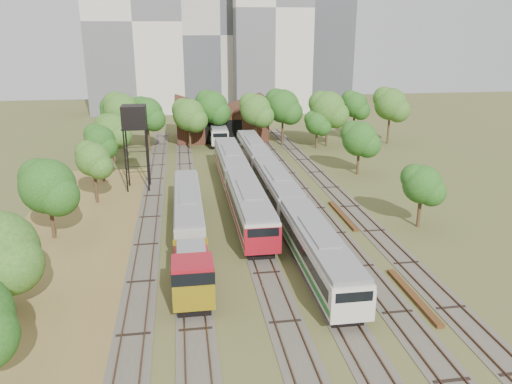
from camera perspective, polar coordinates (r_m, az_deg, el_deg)
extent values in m
plane|color=#475123|center=(38.61, 5.03, -11.16)|extent=(240.00, 240.00, 0.00)
cube|color=brown|center=(45.84, -20.18, -7.35)|extent=(14.00, 60.00, 0.04)
cube|color=#4C473D|center=(60.80, -11.69, -0.43)|extent=(2.60, 80.00, 0.06)
cube|color=#472D1E|center=(60.82, -12.37, -0.38)|extent=(0.08, 80.00, 0.14)
cube|color=#472D1E|center=(60.73, -11.02, -0.31)|extent=(0.08, 80.00, 0.14)
cube|color=#4C473D|center=(60.69, -7.92, -0.25)|extent=(2.60, 80.00, 0.06)
cube|color=#472D1E|center=(60.66, -8.60, -0.20)|extent=(0.08, 80.00, 0.14)
cube|color=#472D1E|center=(60.67, -7.25, -0.14)|extent=(0.08, 80.00, 0.14)
cube|color=#4C473D|center=(61.02, -2.28, 0.01)|extent=(2.60, 80.00, 0.06)
cube|color=#472D1E|center=(60.92, -2.96, 0.06)|extent=(0.08, 80.00, 0.14)
cube|color=#472D1E|center=(61.07, -1.62, 0.12)|extent=(0.08, 80.00, 0.14)
cube|color=#4C473D|center=(61.57, 1.42, 0.18)|extent=(2.60, 80.00, 0.06)
cube|color=#472D1E|center=(61.42, 0.76, 0.23)|extent=(0.08, 80.00, 0.14)
cube|color=#472D1E|center=(61.66, 2.07, 0.29)|extent=(0.08, 80.00, 0.14)
cube|color=#4C473D|center=(62.36, 5.04, 0.35)|extent=(2.60, 80.00, 0.06)
cube|color=#472D1E|center=(62.18, 4.40, 0.40)|extent=(0.08, 80.00, 0.14)
cube|color=#472D1E|center=(62.51, 5.68, 0.46)|extent=(0.08, 80.00, 0.14)
cube|color=#4C473D|center=(63.41, 8.55, 0.51)|extent=(2.60, 80.00, 0.06)
cube|color=#472D1E|center=(63.17, 7.94, 0.56)|extent=(0.08, 80.00, 0.14)
cube|color=#472D1E|center=(63.59, 9.18, 0.61)|extent=(0.08, 80.00, 0.14)
cube|color=black|center=(50.08, -0.79, -3.55)|extent=(2.36, 15.64, 0.86)
cube|color=beige|center=(49.47, -0.80, -1.64)|extent=(3.11, 17.00, 2.68)
cube|color=black|center=(49.36, -0.80, -1.29)|extent=(3.17, 15.64, 0.91)
cube|color=slate|center=(48.98, -0.81, 0.05)|extent=(2.86, 16.66, 0.39)
cube|color=maroon|center=(49.72, -0.79, -2.45)|extent=(3.17, 16.66, 0.48)
cube|color=maroon|center=(41.73, 0.81, -5.63)|extent=(3.15, 0.25, 2.41)
cube|color=black|center=(66.57, -2.87, 1.88)|extent=(2.36, 15.64, 0.86)
cube|color=beige|center=(66.11, -2.89, 3.35)|extent=(3.11, 17.00, 2.68)
cube|color=black|center=(66.03, -2.90, 3.62)|extent=(3.17, 15.64, 0.91)
cube|color=slate|center=(65.75, -2.91, 4.65)|extent=(2.86, 16.66, 0.39)
cube|color=maroon|center=(66.30, -2.88, 2.73)|extent=(3.17, 16.66, 0.48)
cube|color=black|center=(41.02, 6.97, -8.76)|extent=(2.22, 15.64, 0.81)
cube|color=beige|center=(40.31, 7.06, -6.64)|extent=(2.92, 17.00, 2.52)
cube|color=black|center=(40.18, 7.08, -6.25)|extent=(2.98, 15.64, 0.86)
cube|color=slate|center=(39.74, 7.14, -4.75)|extent=(2.69, 16.66, 0.36)
cube|color=#186127|center=(40.60, 7.02, -7.55)|extent=(2.98, 16.66, 0.45)
cube|color=beige|center=(33.23, 11.02, -12.75)|extent=(2.96, 0.25, 2.27)
cube|color=black|center=(56.77, 2.30, -0.97)|extent=(2.22, 15.64, 0.81)
cube|color=beige|center=(56.26, 2.32, 0.63)|extent=(2.92, 17.00, 2.52)
cube|color=black|center=(56.17, 2.33, 0.92)|extent=(2.98, 15.64, 0.86)
cube|color=slate|center=(55.85, 2.34, 2.04)|extent=(2.69, 16.66, 0.36)
cube|color=#186127|center=(56.47, 2.31, -0.05)|extent=(2.98, 16.66, 0.45)
cube|color=black|center=(73.31, -0.28, 3.37)|extent=(2.22, 15.64, 0.81)
cube|color=beige|center=(72.92, -0.29, 4.64)|extent=(2.92, 17.00, 2.52)
cube|color=black|center=(72.85, -0.29, 4.87)|extent=(2.98, 15.64, 0.86)
cube|color=slate|center=(72.61, -0.29, 5.75)|extent=(2.69, 16.66, 0.36)
cube|color=#186127|center=(73.08, -0.28, 4.10)|extent=(2.98, 16.66, 0.45)
cube|color=black|center=(90.66, -4.51, 6.11)|extent=(2.12, 14.72, 0.77)
cube|color=beige|center=(90.35, -4.53, 7.09)|extent=(2.79, 16.00, 2.41)
cube|color=black|center=(90.30, -4.54, 7.27)|extent=(2.85, 14.72, 0.82)
cube|color=slate|center=(90.11, -4.55, 7.95)|extent=(2.57, 15.68, 0.35)
cube|color=#186127|center=(90.48, -4.52, 6.67)|extent=(2.85, 15.68, 0.43)
cube|color=beige|center=(82.60, -4.11, 6.01)|extent=(2.83, 0.25, 2.17)
cube|color=black|center=(38.37, -7.23, -10.63)|extent=(2.32, 7.20, 0.95)
cube|color=maroon|center=(38.50, -7.34, -8.41)|extent=(2.63, 4.40, 1.58)
cube|color=maroon|center=(35.18, -7.22, -9.91)|extent=(2.84, 2.74, 2.84)
cube|color=black|center=(34.87, -7.26, -8.92)|extent=(2.90, 2.79, 0.95)
cube|color=gold|center=(34.32, -7.10, -11.97)|extent=(2.84, 0.20, 1.90)
cube|color=gold|center=(41.38, -7.47, -6.57)|extent=(2.84, 0.20, 1.90)
cube|color=slate|center=(37.04, -7.41, -6.54)|extent=(2.11, 3.60, 0.21)
cube|color=black|center=(51.17, -7.72, -3.31)|extent=(2.03, 16.56, 0.74)
cube|color=gray|center=(50.65, -7.79, -1.71)|extent=(2.67, 18.00, 2.30)
cube|color=black|center=(50.55, -7.80, -1.41)|extent=(2.73, 16.56, 0.78)
cube|color=slate|center=(50.23, -7.85, -0.29)|extent=(2.46, 17.64, 0.33)
cylinder|color=black|center=(61.99, -14.68, 3.34)|extent=(0.19, 0.19, 7.60)
cylinder|color=black|center=(61.76, -12.32, 3.46)|extent=(0.19, 0.19, 7.60)
cylinder|color=black|center=(64.47, -14.47, 3.90)|extent=(0.19, 0.19, 7.60)
cylinder|color=black|center=(64.25, -12.19, 4.02)|extent=(0.19, 0.19, 7.60)
cube|color=black|center=(62.30, -13.67, 7.17)|extent=(2.99, 2.99, 0.20)
cube|color=black|center=(62.07, -13.77, 8.42)|extent=(2.85, 2.85, 2.57)
cube|color=#593419|center=(39.22, 17.51, -11.27)|extent=(0.55, 8.25, 0.27)
cube|color=#593419|center=(53.69, 9.86, -2.65)|extent=(0.54, 8.60, 0.28)
cube|color=#371814|center=(92.44, -4.02, 7.84)|extent=(16.00, 11.00, 5.50)
cube|color=#371814|center=(91.69, -6.60, 9.80)|extent=(8.45, 11.55, 2.96)
cube|color=#371814|center=(92.33, -1.56, 9.97)|extent=(8.45, 11.55, 2.96)
cube|color=black|center=(87.20, -3.71, 6.87)|extent=(6.40, 0.15, 4.12)
cylinder|color=#382616|center=(39.37, -26.92, -9.69)|extent=(0.36, 0.36, 3.53)
cylinder|color=#382616|center=(50.57, -22.29, -2.78)|extent=(0.36, 0.36, 4.05)
sphere|color=#184C14|center=(49.63, -22.71, 0.61)|extent=(5.08, 5.08, 5.08)
cylinder|color=#382616|center=(59.50, -17.83, 0.67)|extent=(0.36, 0.36, 4.02)
sphere|color=#184C14|center=(58.71, -18.11, 3.57)|extent=(3.83, 3.83, 3.83)
cylinder|color=#382616|center=(67.92, -17.15, 2.91)|extent=(0.36, 0.36, 4.26)
sphere|color=#184C14|center=(67.19, -17.40, 5.62)|extent=(3.91, 3.91, 3.91)
cylinder|color=#382616|center=(77.80, -15.93, 4.66)|extent=(0.36, 0.36, 3.78)
sphere|color=#184C14|center=(77.22, -16.12, 6.77)|extent=(5.02, 5.02, 5.02)
cylinder|color=#382616|center=(87.07, -15.40, 6.35)|extent=(0.36, 0.36, 4.68)
sphere|color=#184C14|center=(86.47, -15.59, 8.70)|extent=(5.41, 5.41, 5.41)
cylinder|color=#382616|center=(97.76, -15.44, 7.35)|extent=(0.36, 0.36, 4.02)
sphere|color=#184C14|center=(97.28, -15.59, 9.14)|extent=(4.20, 4.20, 4.20)
cylinder|color=#382616|center=(84.05, -14.92, 6.23)|extent=(0.36, 0.36, 5.35)
sphere|color=#184C14|center=(83.36, -15.14, 9.02)|extent=(5.50, 5.50, 5.50)
cylinder|color=#382616|center=(84.09, -12.19, 6.26)|extent=(0.36, 0.36, 4.84)
sphere|color=#184C14|center=(83.45, -12.36, 8.77)|extent=(5.16, 5.16, 5.16)
cylinder|color=#382616|center=(84.45, -7.56, 6.42)|extent=(0.36, 0.36, 4.46)
sphere|color=#184C14|center=(83.85, -7.66, 8.73)|extent=(5.31, 5.31, 5.31)
cylinder|color=#382616|center=(86.81, -4.95, 7.05)|extent=(0.36, 0.36, 5.16)
sphere|color=#184C14|center=(86.16, -5.02, 9.65)|extent=(5.40, 5.40, 5.40)
cylinder|color=#382616|center=(83.18, -0.02, 6.66)|extent=(0.36, 0.36, 5.19)
sphere|color=#184C14|center=(82.50, -0.03, 9.39)|extent=(5.05, 5.05, 5.05)
cylinder|color=#382616|center=(86.55, 3.04, 7.10)|extent=(0.36, 0.36, 5.27)
sphere|color=#184C14|center=(85.89, 3.08, 9.77)|extent=(5.63, 5.63, 5.63)
cylinder|color=#382616|center=(86.40, 8.08, 6.84)|extent=(0.36, 0.36, 5.01)
sphere|color=#184C14|center=(85.77, 8.19, 9.38)|extent=(5.93, 5.93, 5.93)
cylinder|color=#382616|center=(90.58, 11.08, 7.24)|extent=(0.36, 0.36, 5.19)
sphere|color=#184C14|center=(89.96, 11.23, 9.75)|extent=(4.38, 4.38, 4.38)
cylinder|color=#382616|center=(90.59, 14.90, 7.06)|extent=(0.36, 0.36, 5.43)
sphere|color=#184C14|center=(89.95, 15.12, 9.68)|extent=(5.50, 5.50, 5.50)
cylinder|color=#382616|center=(52.28, 18.16, -2.00)|extent=(0.36, 0.36, 3.49)
sphere|color=#184C14|center=(51.47, 18.45, 0.83)|extent=(3.80, 3.80, 3.80)
cylinder|color=#382616|center=(69.72, 11.59, 3.56)|extent=(0.36, 0.36, 3.89)
sphere|color=#184C14|center=(69.06, 11.75, 5.97)|extent=(4.71, 4.71, 4.71)
cylinder|color=#382616|center=(84.93, 6.94, 6.12)|extent=(0.36, 0.36, 3.32)
sphere|color=#184C14|center=(84.46, 7.00, 7.82)|extent=(3.94, 3.94, 3.94)
cube|color=beige|center=(128.15, -13.70, 18.36)|extent=(22.00, 16.00, 42.00)
cube|color=#AEA99E|center=(133.17, -4.42, 17.45)|extent=(20.00, 18.00, 36.00)
cube|color=beige|center=(126.87, 1.57, 20.19)|extent=(18.00, 16.00, 48.00)
cube|color=#3E4146|center=(148.99, 8.15, 15.82)|extent=(12.00, 12.00, 28.00)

